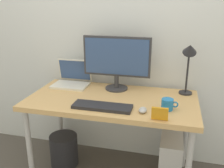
{
  "coord_description": "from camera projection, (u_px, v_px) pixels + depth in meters",
  "views": [
    {
      "loc": [
        0.47,
        -1.86,
        1.52
      ],
      "look_at": [
        0.0,
        0.0,
        0.87
      ],
      "focal_mm": 40.61,
      "sensor_mm": 36.0,
      "label": 1
    }
  ],
  "objects": [
    {
      "name": "mouse",
      "position": [
        143.0,
        110.0,
        1.8
      ],
      "size": [
        0.06,
        0.09,
        0.03
      ],
      "primitive_type": "ellipsoid",
      "color": "#B2B2B7",
      "rests_on": "desk"
    },
    {
      "name": "laptop",
      "position": [
        72.0,
        79.0,
        2.36
      ],
      "size": [
        0.32,
        0.26,
        0.23
      ],
      "color": "silver",
      "rests_on": "desk"
    },
    {
      "name": "desk",
      "position": [
        112.0,
        105.0,
        2.08
      ],
      "size": [
        1.36,
        0.7,
        0.75
      ],
      "color": "tan",
      "rests_on": "ground_plane"
    },
    {
      "name": "monitor",
      "position": [
        117.0,
        60.0,
        2.18
      ],
      "size": [
        0.59,
        0.2,
        0.47
      ],
      "color": "#333338",
      "rests_on": "desk"
    },
    {
      "name": "desk_lamp",
      "position": [
        189.0,
        57.0,
        2.02
      ],
      "size": [
        0.11,
        0.16,
        0.46
      ],
      "color": "#232328",
      "rests_on": "desk"
    },
    {
      "name": "computer_tower",
      "position": [
        170.0,
        159.0,
        2.17
      ],
      "size": [
        0.18,
        0.36,
        0.42
      ],
      "primitive_type": "cube",
      "color": "silver",
      "rests_on": "ground_plane"
    },
    {
      "name": "coffee_mug",
      "position": [
        168.0,
        104.0,
        1.83
      ],
      "size": [
        0.12,
        0.09,
        0.08
      ],
      "color": "#1E72BF",
      "rests_on": "desk"
    },
    {
      "name": "photo_frame",
      "position": [
        160.0,
        114.0,
        1.67
      ],
      "size": [
        0.11,
        0.03,
        0.09
      ],
      "primitive_type": "cube",
      "rotation": [
        0.13,
        0.0,
        0.0
      ],
      "color": "orange",
      "rests_on": "desk"
    },
    {
      "name": "keyboard",
      "position": [
        102.0,
        107.0,
        1.87
      ],
      "size": [
        0.44,
        0.14,
        0.02
      ],
      "primitive_type": "cube",
      "color": "#232328",
      "rests_on": "desk"
    },
    {
      "name": "back_wall",
      "position": [
        123.0,
        24.0,
        2.26
      ],
      "size": [
        4.4,
        0.04,
        2.6
      ],
      "primitive_type": "cube",
      "color": "silver",
      "rests_on": "ground_plane"
    },
    {
      "name": "wastebasket",
      "position": [
        64.0,
        150.0,
        2.41
      ],
      "size": [
        0.26,
        0.26,
        0.3
      ],
      "primitive_type": "cylinder",
      "color": "#232328",
      "rests_on": "ground_plane"
    }
  ]
}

